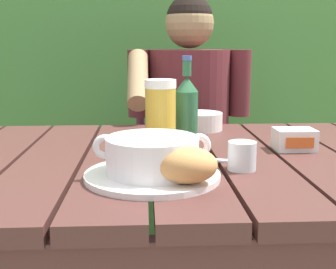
# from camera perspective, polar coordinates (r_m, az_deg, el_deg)

# --- Properties ---
(dining_table) EXTENTS (1.42, 0.85, 0.77)m
(dining_table) POSITION_cam_1_polar(r_m,az_deg,el_deg) (1.12, 1.68, -7.38)
(dining_table) COLOR #4B2925
(dining_table) RESTS_ON ground_plane
(hedge_backdrop) EXTENTS (3.98, 0.77, 1.91)m
(hedge_backdrop) POSITION_cam_1_polar(r_m,az_deg,el_deg) (2.63, -0.77, 10.25)
(hedge_backdrop) COLOR #427837
(hedge_backdrop) RESTS_ON ground_plane
(chair_near_diner) EXTENTS (0.43, 0.44, 1.02)m
(chair_near_diner) POSITION_cam_1_polar(r_m,az_deg,el_deg) (2.01, 2.15, -4.40)
(chair_near_diner) COLOR #471D2A
(chair_near_diner) RESTS_ON ground_plane
(person_eating) EXTENTS (0.48, 0.47, 1.23)m
(person_eating) POSITION_cam_1_polar(r_m,az_deg,el_deg) (1.76, 2.70, 1.05)
(person_eating) COLOR #592126
(person_eating) RESTS_ON ground_plane
(serving_plate) EXTENTS (0.28, 0.28, 0.01)m
(serving_plate) POSITION_cam_1_polar(r_m,az_deg,el_deg) (0.91, -2.02, -5.23)
(serving_plate) COLOR white
(serving_plate) RESTS_ON dining_table
(soup_bowl) EXTENTS (0.24, 0.19, 0.08)m
(soup_bowl) POSITION_cam_1_polar(r_m,az_deg,el_deg) (0.90, -2.04, -2.52)
(soup_bowl) COLOR white
(soup_bowl) RESTS_ON serving_plate
(bread_roll) EXTENTS (0.13, 0.11, 0.07)m
(bread_roll) POSITION_cam_1_polar(r_m,az_deg,el_deg) (0.83, 2.31, -3.90)
(bread_roll) COLOR tan
(bread_roll) RESTS_ON serving_plate
(beer_glass) EXTENTS (0.08, 0.08, 0.18)m
(beer_glass) POSITION_cam_1_polar(r_m,az_deg,el_deg) (1.11, -0.96, 2.36)
(beer_glass) COLOR gold
(beer_glass) RESTS_ON dining_table
(beer_bottle) EXTENTS (0.06, 0.06, 0.24)m
(beer_bottle) POSITION_cam_1_polar(r_m,az_deg,el_deg) (1.17, 2.40, 3.15)
(beer_bottle) COLOR #295E3A
(beer_bottle) RESTS_ON dining_table
(water_glass_small) EXTENTS (0.06, 0.06, 0.06)m
(water_glass_small) POSITION_cam_1_polar(r_m,az_deg,el_deg) (0.98, 9.47, -2.70)
(water_glass_small) COLOR silver
(water_glass_small) RESTS_ON dining_table
(butter_tub) EXTENTS (0.10, 0.08, 0.05)m
(butter_tub) POSITION_cam_1_polar(r_m,az_deg,el_deg) (1.19, 15.90, -0.61)
(butter_tub) COLOR white
(butter_tub) RESTS_ON dining_table
(table_knife) EXTENTS (0.17, 0.06, 0.01)m
(table_knife) POSITION_cam_1_polar(r_m,az_deg,el_deg) (1.04, 5.07, -3.19)
(table_knife) COLOR silver
(table_knife) RESTS_ON dining_table
(diner_bowl) EXTENTS (0.14, 0.14, 0.06)m
(diner_bowl) POSITION_cam_1_polar(r_m,az_deg,el_deg) (1.42, 4.19, 1.71)
(diner_bowl) COLOR white
(diner_bowl) RESTS_ON dining_table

